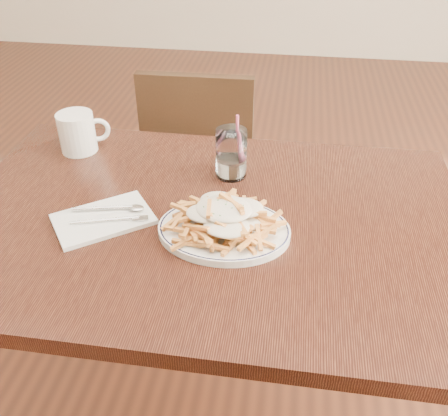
% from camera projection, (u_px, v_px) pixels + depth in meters
% --- Properties ---
extents(floor, '(7.00, 7.00, 0.00)m').
position_uv_depth(floor, '(211.00, 405.00, 1.59)').
color(floor, black).
rests_on(floor, ground).
extents(table, '(1.20, 0.80, 0.75)m').
position_uv_depth(table, '(207.00, 242.00, 1.20)').
color(table, black).
rests_on(table, ground).
extents(chair_far, '(0.40, 0.40, 0.85)m').
position_uv_depth(chair_far, '(202.00, 160.00, 1.91)').
color(chair_far, black).
rests_on(chair_far, ground).
extents(fries_plate, '(0.32, 0.29, 0.02)m').
position_uv_depth(fries_plate, '(224.00, 230.00, 1.10)').
color(fries_plate, white).
rests_on(fries_plate, table).
extents(loaded_fries, '(0.25, 0.21, 0.07)m').
position_uv_depth(loaded_fries, '(224.00, 213.00, 1.07)').
color(loaded_fries, '#C5823C').
rests_on(loaded_fries, fries_plate).
extents(napkin, '(0.25, 0.24, 0.01)m').
position_uv_depth(napkin, '(103.00, 219.00, 1.14)').
color(napkin, silver).
rests_on(napkin, table).
extents(cutlery, '(0.19, 0.11, 0.01)m').
position_uv_depth(cutlery, '(104.00, 215.00, 1.14)').
color(cutlery, silver).
rests_on(cutlery, napkin).
extents(water_glass, '(0.08, 0.08, 0.17)m').
position_uv_depth(water_glass, '(231.00, 156.00, 1.27)').
color(water_glass, white).
rests_on(water_glass, table).
extents(coffee_mug, '(0.14, 0.10, 0.11)m').
position_uv_depth(coffee_mug, '(78.00, 132.00, 1.38)').
color(coffee_mug, white).
rests_on(coffee_mug, table).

